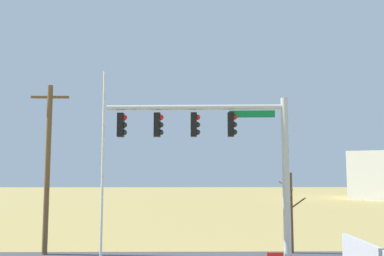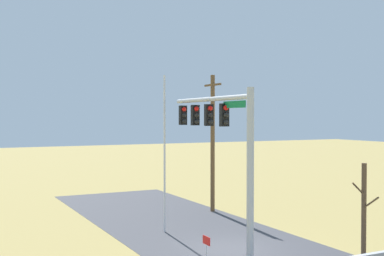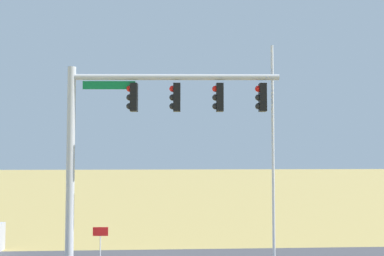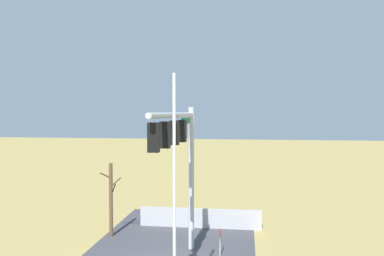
{
  "view_description": "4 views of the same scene",
  "coord_description": "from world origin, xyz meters",
  "px_view_note": "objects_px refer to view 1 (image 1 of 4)",
  "views": [
    {
      "loc": [
        -1.03,
        -16.75,
        4.07
      ],
      "look_at": [
        -0.85,
        -1.21,
        5.68
      ],
      "focal_mm": 37.96,
      "sensor_mm": 36.0,
      "label": 1
    },
    {
      "loc": [
        18.82,
        -11.48,
        5.79
      ],
      "look_at": [
        -1.27,
        -1.32,
        5.28
      ],
      "focal_mm": 47.19,
      "sensor_mm": 36.0,
      "label": 2
    },
    {
      "loc": [
        -0.52,
        13.83,
        4.03
      ],
      "look_at": [
        -1.31,
        -1.13,
        4.84
      ],
      "focal_mm": 40.22,
      "sensor_mm": 36.0,
      "label": 3
    },
    {
      "loc": [
        -16.0,
        -3.54,
        6.68
      ],
      "look_at": [
        -1.15,
        -1.49,
        6.06
      ],
      "focal_mm": 36.92,
      "sensor_mm": 36.0,
      "label": 4
    }
  ],
  "objects_px": {
    "distant_building": "(374,175)",
    "bare_tree": "(291,211)",
    "flagpole": "(102,174)",
    "utility_pole": "(48,165)",
    "signal_mast": "(226,146)"
  },
  "relations": [
    {
      "from": "flagpole",
      "to": "utility_pole",
      "type": "bearing_deg",
      "value": 127.62
    },
    {
      "from": "flagpole",
      "to": "distant_building",
      "type": "relative_size",
      "value": 0.83
    },
    {
      "from": "utility_pole",
      "to": "distant_building",
      "type": "distance_m",
      "value": 50.92
    },
    {
      "from": "flagpole",
      "to": "utility_pole",
      "type": "relative_size",
      "value": 0.94
    },
    {
      "from": "signal_mast",
      "to": "distant_building",
      "type": "xyz_separation_m",
      "value": [
        25.35,
        42.32,
        -1.67
      ]
    },
    {
      "from": "signal_mast",
      "to": "bare_tree",
      "type": "relative_size",
      "value": 1.83
    },
    {
      "from": "utility_pole",
      "to": "distant_building",
      "type": "bearing_deg",
      "value": 48.38
    },
    {
      "from": "distant_building",
      "to": "bare_tree",
      "type": "bearing_deg",
      "value": -177.92
    },
    {
      "from": "utility_pole",
      "to": "distant_building",
      "type": "relative_size",
      "value": 0.87
    },
    {
      "from": "flagpole",
      "to": "bare_tree",
      "type": "height_order",
      "value": "flagpole"
    },
    {
      "from": "flagpole",
      "to": "bare_tree",
      "type": "distance_m",
      "value": 9.9
    },
    {
      "from": "flagpole",
      "to": "bare_tree",
      "type": "bearing_deg",
      "value": 30.83
    },
    {
      "from": "bare_tree",
      "to": "flagpole",
      "type": "bearing_deg",
      "value": -149.17
    },
    {
      "from": "utility_pole",
      "to": "distant_building",
      "type": "xyz_separation_m",
      "value": [
        33.81,
        38.06,
        -0.98
      ]
    },
    {
      "from": "utility_pole",
      "to": "bare_tree",
      "type": "relative_size",
      "value": 2.11
    }
  ]
}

